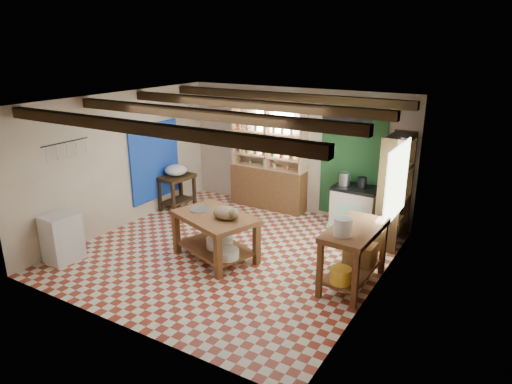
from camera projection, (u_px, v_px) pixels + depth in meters
The scene contains 30 objects.
floor at pixel (230, 253), 7.93m from camera, with size 5.00×5.00×0.02m, color maroon.
ceiling at pixel (227, 101), 7.10m from camera, with size 5.00×5.00×0.02m, color #454449.
wall_back at pixel (296, 151), 9.55m from camera, with size 5.00×0.04×2.60m, color beige.
wall_front at pixel (112, 233), 5.48m from camera, with size 5.00×0.04×2.60m, color beige.
wall_left at pixel (121, 161), 8.73m from camera, with size 0.04×5.00×2.60m, color beige.
wall_right at pixel (379, 208), 6.30m from camera, with size 0.04×5.00×2.60m, color beige.
ceiling_beams at pixel (227, 109), 7.14m from camera, with size 5.00×3.80×0.15m, color #322211.
blue_wall_patch at pixel (155, 161), 9.51m from camera, with size 0.04×1.40×1.60m, color #173FB2.
green_wall_patch at pixel (352, 161), 8.93m from camera, with size 1.30×0.04×2.30m, color #1B4320.
window_back at pixel (275, 130), 9.65m from camera, with size 0.90×0.02×0.80m, color silver.
window_right at pixel (397, 182), 7.09m from camera, with size 0.02×1.30×1.20m, color silver.
utensil_rail at pixel (66, 149), 7.57m from camera, with size 0.06×0.90×0.28m, color black.
pot_rack at pixel (348, 117), 8.30m from camera, with size 0.86×0.12×0.36m, color black.
shelving_unit at pixel (268, 159), 9.72m from camera, with size 1.70×0.34×2.20m, color tan.
tall_rack at pixel (395, 191), 7.97m from camera, with size 0.40×0.86×2.00m, color #322211.
work_table at pixel (215, 237), 7.61m from camera, with size 1.37×0.91×0.77m, color brown.
stove at pixel (355, 208), 8.83m from camera, with size 0.86×0.58×0.84m, color beige.
prep_table at pixel (177, 192), 9.87m from camera, with size 0.51×0.74×0.75m, color #322211.
white_cabinet at pixel (62, 238), 7.52m from camera, with size 0.45×0.54×0.81m, color silver.
right_counter at pixel (353, 257), 6.74m from camera, with size 0.64×1.29×0.92m, color brown.
cat at pixel (226, 213), 7.30m from camera, with size 0.45×0.34×0.20m, color #8A7350.
steel_tray at pixel (200, 209), 7.71m from camera, with size 0.35×0.35×0.02m, color #ADAEB5.
basin_large at pixel (220, 242), 7.64m from camera, with size 0.45×0.45×0.16m, color silver.
basin_small at pixel (227, 254), 7.26m from camera, with size 0.40×0.40×0.14m, color silver.
kettle_left at pixel (344, 179), 8.78m from camera, with size 0.21×0.21×0.24m, color #ADAEB5.
kettle_right at pixel (362, 183), 8.61m from camera, with size 0.17×0.17×0.21m, color black.
enamel_bowl at pixel (176, 170), 9.72m from camera, with size 0.48×0.48×0.24m, color silver.
white_bucket at pixel (343, 227), 6.30m from camera, with size 0.26×0.26×0.26m, color silver.
wicker_basket at pixel (360, 253), 7.00m from camera, with size 0.44×0.35×0.31m, color olive.
yellow_tub at pixel (341, 275), 6.42m from camera, with size 0.30×0.30×0.22m, color gold.
Camera 1 is at (4.07, -5.94, 3.50)m, focal length 32.00 mm.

